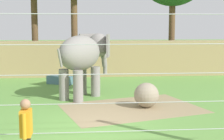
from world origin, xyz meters
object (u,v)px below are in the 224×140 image
elephant (84,55)px  feed_trough (60,80)px  enrichment_ball (146,95)px  zookeeper (26,134)px

elephant → feed_trough: elephant is taller
feed_trough → elephant: bearing=-68.9°
enrichment_ball → zookeeper: (-3.62, -5.69, 0.44)m
zookeeper → feed_trough: (-0.10, 11.19, -0.71)m
elephant → enrichment_ball: 3.51m
enrichment_ball → feed_trough: 6.65m
enrichment_ball → elephant: bearing=138.5°
elephant → enrichment_ball: (2.42, -2.14, -1.37)m
enrichment_ball → feed_trough: bearing=124.1°
elephant → feed_trough: bearing=111.1°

